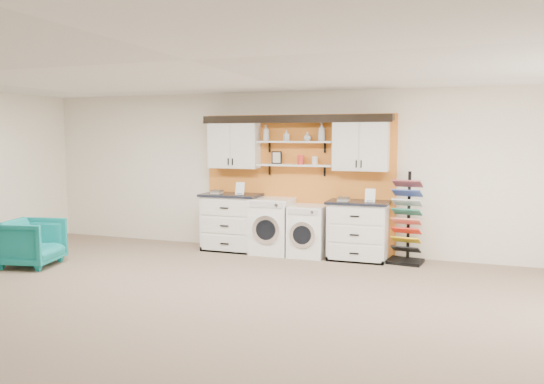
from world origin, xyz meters
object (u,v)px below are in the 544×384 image
at_px(base_cabinet_left, 231,222).
at_px(armchair, 32,243).
at_px(dryer, 308,231).
at_px(sample_rack, 406,233).
at_px(washer, 272,226).
at_px(base_cabinet_right, 358,230).

height_order(base_cabinet_left, armchair, base_cabinet_left).
relative_size(dryer, sample_rack, 0.59).
height_order(sample_rack, armchair, sample_rack).
bearing_deg(sample_rack, washer, -171.04).
bearing_deg(base_cabinet_right, base_cabinet_left, -180.00).
xyz_separation_m(washer, sample_rack, (2.26, 0.04, 0.00)).
bearing_deg(base_cabinet_right, sample_rack, 2.35).
xyz_separation_m(dryer, armchair, (-3.89, -2.10, -0.06)).
bearing_deg(dryer, sample_rack, 1.23).
bearing_deg(armchair, sample_rack, -79.52).
xyz_separation_m(base_cabinet_right, dryer, (-0.85, -0.00, -0.05)).
distance_m(base_cabinet_left, dryer, 1.41).
distance_m(base_cabinet_left, base_cabinet_right, 2.26).
bearing_deg(base_cabinet_right, dryer, -179.77).
xyz_separation_m(base_cabinet_left, sample_rack, (3.03, 0.03, -0.02)).
bearing_deg(base_cabinet_left, armchair, -139.71).
distance_m(base_cabinet_right, dryer, 0.85).
bearing_deg(base_cabinet_left, sample_rack, 0.60).
relative_size(dryer, armchair, 1.07).
xyz_separation_m(base_cabinet_left, dryer, (1.41, -0.00, -0.07)).
distance_m(base_cabinet_left, washer, 0.78).
bearing_deg(sample_rack, dryer, -170.70).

